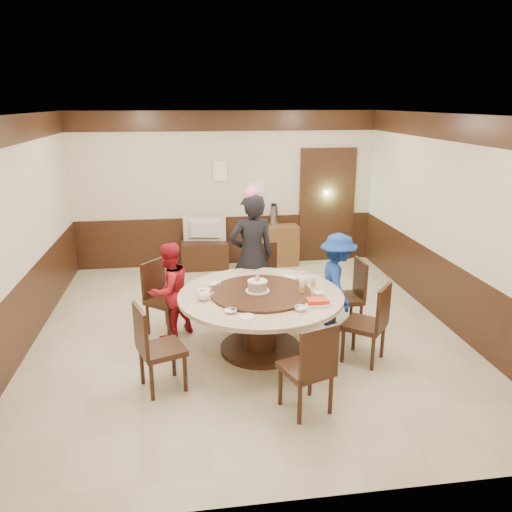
{
  "coord_description": "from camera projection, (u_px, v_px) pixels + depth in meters",
  "views": [
    {
      "loc": [
        -0.74,
        -6.05,
        2.95
      ],
      "look_at": [
        0.11,
        -0.15,
        1.1
      ],
      "focal_mm": 35.0,
      "sensor_mm": 36.0,
      "label": 1
    }
  ],
  "objects": [
    {
      "name": "room",
      "position": [
        247.0,
        254.0,
        6.39
      ],
      "size": [
        6.0,
        6.04,
        2.84
      ],
      "color": "#C3B79C",
      "rests_on": "ground"
    },
    {
      "name": "banquet_table",
      "position": [
        261.0,
        310.0,
        6.03
      ],
      "size": [
        1.98,
        1.98,
        0.78
      ],
      "color": "black",
      "rests_on": "ground"
    },
    {
      "name": "chair_0",
      "position": [
        345.0,
        309.0,
        6.66
      ],
      "size": [
        0.46,
        0.45,
        0.97
      ],
      "rotation": [
        0.0,
        0.0,
        1.59
      ],
      "color": "black",
      "rests_on": "ground"
    },
    {
      "name": "chair_1",
      "position": [
        267.0,
        290.0,
        7.33
      ],
      "size": [
        0.5,
        0.51,
        0.97
      ],
      "rotation": [
        0.0,
        0.0,
        3.28
      ],
      "color": "black",
      "rests_on": "ground"
    },
    {
      "name": "chair_2",
      "position": [
        166.0,
        311.0,
        6.59
      ],
      "size": [
        0.62,
        0.62,
        0.97
      ],
      "rotation": [
        0.0,
        0.0,
        4.01
      ],
      "color": "black",
      "rests_on": "ground"
    },
    {
      "name": "chair_3",
      "position": [
        161.0,
        362.0,
        5.28
      ],
      "size": [
        0.57,
        0.56,
        0.97
      ],
      "rotation": [
        0.0,
        0.0,
        5.06
      ],
      "color": "black",
      "rests_on": "ground"
    },
    {
      "name": "chair_4",
      "position": [
        307.0,
        383.0,
        4.9
      ],
      "size": [
        0.56,
        0.57,
        0.97
      ],
      "rotation": [
        0.0,
        0.0,
        6.63
      ],
      "color": "black",
      "rests_on": "ground"
    },
    {
      "name": "chair_5",
      "position": [
        365.0,
        337.0,
        5.86
      ],
      "size": [
        0.62,
        0.62,
        0.97
      ],
      "rotation": [
        0.0,
        0.0,
        7.17
      ],
      "color": "black",
      "rests_on": "ground"
    },
    {
      "name": "person_standing",
      "position": [
        252.0,
        256.0,
        6.94
      ],
      "size": [
        0.7,
        0.51,
        1.77
      ],
      "primitive_type": "imported",
      "rotation": [
        0.0,
        0.0,
        3.28
      ],
      "color": "black",
      "rests_on": "ground"
    },
    {
      "name": "person_red",
      "position": [
        170.0,
        291.0,
        6.38
      ],
      "size": [
        0.78,
        0.76,
        1.26
      ],
      "primitive_type": "imported",
      "rotation": [
        0.0,
        0.0,
        3.86
      ],
      "color": "#AA1622",
      "rests_on": "ground"
    },
    {
      "name": "person_blue",
      "position": [
        337.0,
        282.0,
        6.59
      ],
      "size": [
        0.53,
        0.88,
        1.32
      ],
      "primitive_type": "imported",
      "rotation": [
        0.0,
        0.0,
        1.52
      ],
      "color": "navy",
      "rests_on": "ground"
    },
    {
      "name": "birthday_cake",
      "position": [
        257.0,
        286.0,
        5.94
      ],
      "size": [
        0.29,
        0.29,
        0.2
      ],
      "color": "white",
      "rests_on": "banquet_table"
    },
    {
      "name": "teapot_left",
      "position": [
        203.0,
        295.0,
        5.75
      ],
      "size": [
        0.17,
        0.15,
        0.13
      ],
      "primitive_type": "ellipsoid",
      "color": "white",
      "rests_on": "banquet_table"
    },
    {
      "name": "teapot_right",
      "position": [
        302.0,
        278.0,
        6.3
      ],
      "size": [
        0.17,
        0.15,
        0.13
      ],
      "primitive_type": "ellipsoid",
      "color": "white",
      "rests_on": "banquet_table"
    },
    {
      "name": "bowl_0",
      "position": [
        214.0,
        284.0,
        6.22
      ],
      "size": [
        0.15,
        0.15,
        0.04
      ],
      "primitive_type": "imported",
      "color": "white",
      "rests_on": "banquet_table"
    },
    {
      "name": "bowl_1",
      "position": [
        301.0,
        309.0,
        5.48
      ],
      "size": [
        0.15,
        0.15,
        0.05
      ],
      "primitive_type": "imported",
      "color": "white",
      "rests_on": "banquet_table"
    },
    {
      "name": "bowl_2",
      "position": [
        231.0,
        311.0,
        5.42
      ],
      "size": [
        0.13,
        0.13,
        0.03
      ],
      "primitive_type": "imported",
      "color": "white",
      "rests_on": "banquet_table"
    },
    {
      "name": "bowl_3",
      "position": [
        318.0,
        293.0,
        5.92
      ],
      "size": [
        0.13,
        0.13,
        0.04
      ],
      "primitive_type": "imported",
      "color": "white",
      "rests_on": "banquet_table"
    },
    {
      "name": "bowl_4",
      "position": [
        204.0,
        292.0,
        5.97
      ],
      "size": [
        0.14,
        0.14,
        0.03
      ],
      "primitive_type": "imported",
      "color": "white",
      "rests_on": "banquet_table"
    },
    {
      "name": "saucer_near",
      "position": [
        247.0,
        317.0,
        5.31
      ],
      "size": [
        0.18,
        0.18,
        0.01
      ],
      "primitive_type": "cylinder",
      "color": "white",
      "rests_on": "banquet_table"
    },
    {
      "name": "saucer_far",
      "position": [
        289.0,
        277.0,
        6.49
      ],
      "size": [
        0.18,
        0.18,
        0.01
      ],
      "primitive_type": "cylinder",
      "color": "white",
      "rests_on": "banquet_table"
    },
    {
      "name": "shrimp_platter",
      "position": [
        318.0,
        302.0,
        5.65
      ],
      "size": [
        0.3,
        0.2,
        0.06
      ],
      "color": "white",
      "rests_on": "banquet_table"
    },
    {
      "name": "bottle_0",
      "position": [
        302.0,
        288.0,
        5.93
      ],
      "size": [
        0.06,
        0.06,
        0.16
      ],
      "primitive_type": "cylinder",
      "color": "white",
      "rests_on": "banquet_table"
    },
    {
      "name": "bottle_1",
      "position": [
        313.0,
        283.0,
        6.09
      ],
      "size": [
        0.06,
        0.06,
        0.16
      ],
      "primitive_type": "cylinder",
      "color": "white",
      "rests_on": "banquet_table"
    },
    {
      "name": "tv_stand",
      "position": [
        205.0,
        255.0,
        9.16
      ],
      "size": [
        0.85,
        0.45,
        0.5
      ],
      "primitive_type": "cube",
      "color": "black",
      "rests_on": "ground"
    },
    {
      "name": "television",
      "position": [
        204.0,
        230.0,
        9.02
      ],
      "size": [
        0.78,
        0.22,
        0.45
      ],
      "primitive_type": "imported",
      "rotation": [
        0.0,
        0.0,
        2.99
      ],
      "color": "gray",
      "rests_on": "tv_stand"
    },
    {
      "name": "side_cabinet",
      "position": [
        276.0,
        245.0,
        9.33
      ],
      "size": [
        0.8,
        0.4,
        0.75
      ],
      "primitive_type": "cube",
      "color": "brown",
      "rests_on": "ground"
    },
    {
      "name": "thermos",
      "position": [
        274.0,
        216.0,
        9.16
      ],
      "size": [
        0.15,
        0.15,
        0.38
      ],
      "primitive_type": "cylinder",
      "color": "silver",
      "rests_on": "side_cabinet"
    },
    {
      "name": "notice_left",
      "position": [
        220.0,
        171.0,
        8.95
      ],
      "size": [
        0.25,
        0.0,
        0.35
      ],
      "primitive_type": "cube",
      "color": "white",
      "rests_on": "room"
    },
    {
      "name": "notice_right",
      "position": [
        256.0,
        187.0,
        9.13
      ],
      "size": [
        0.3,
        0.0,
        0.22
      ],
      "primitive_type": "cube",
      "color": "white",
      "rests_on": "room"
    }
  ]
}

